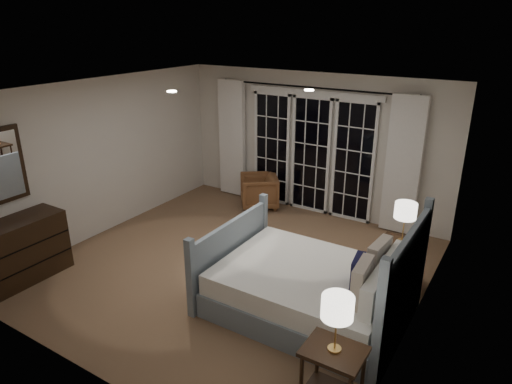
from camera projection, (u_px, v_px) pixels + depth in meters
The scene contains 19 objects.
floor at pixel (233, 266), 6.56m from camera, with size 5.00×5.00×0.00m, color brown.
ceiling at pixel (230, 90), 5.67m from camera, with size 5.00×5.00×0.00m, color white.
wall_left at pixel (105, 157), 7.35m from camera, with size 0.02×5.00×2.50m, color silver.
wall_right at pixel (423, 227), 4.88m from camera, with size 0.02×5.00×2.50m, color silver.
wall_back at pixel (312, 144), 8.10m from camera, with size 5.00×0.02×2.50m, color silver.
wall_front at pixel (74, 264), 4.13m from camera, with size 5.00×0.02×2.50m, color silver.
french_doors at pixel (311, 153), 8.12m from camera, with size 2.50×0.04×2.20m.
curtain_rod at pixel (312, 88), 7.66m from camera, with size 0.03×0.03×3.50m, color black.
curtain_left at pixel (232, 139), 8.85m from camera, with size 0.55×0.10×2.25m, color white.
curtain_right at pixel (403, 166), 7.22m from camera, with size 0.55×0.10×2.25m, color white.
downlight_a at pixel (309, 90), 5.75m from camera, with size 0.12×0.12×0.01m, color white.
downlight_b at pixel (172, 91), 5.65m from camera, with size 0.12×0.12×0.01m, color white.
bed at pixel (312, 288), 5.43m from camera, with size 2.27×1.63×1.32m.
nightstand_left at pixel (333, 371), 3.99m from camera, with size 0.52×0.42×0.68m.
nightstand_right at pixel (400, 257), 5.93m from camera, with size 0.50×0.40×0.65m.
lamp_left at pixel (337, 308), 3.76m from camera, with size 0.27×0.27×0.53m.
lamp_right at pixel (406, 211), 5.70m from camera, with size 0.28×0.28×0.54m.
armchair at pixel (259, 191), 8.54m from camera, with size 0.66×0.68×0.62m, color brown.
dresser at pixel (19, 251), 6.08m from camera, with size 0.52×1.22×0.86m.
Camera 1 is at (3.32, -4.70, 3.34)m, focal length 32.00 mm.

